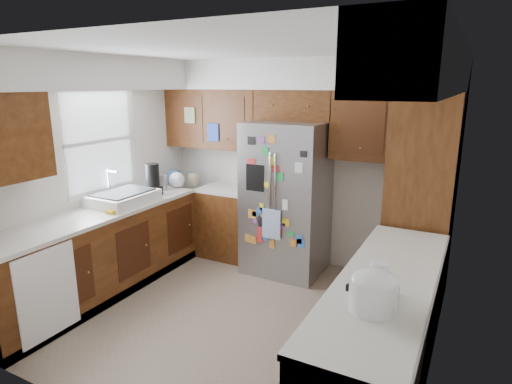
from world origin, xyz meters
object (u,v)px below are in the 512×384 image
at_px(pantry, 421,201).
at_px(fridge, 286,198).
at_px(rice_cooker, 373,289).
at_px(paper_towel, 378,282).

relative_size(pantry, fridge, 1.19).
xyz_separation_m(pantry, fridge, (-1.50, 0.05, -0.17)).
bearing_deg(pantry, rice_cooker, -90.01).
height_order(pantry, paper_towel, pantry).
xyz_separation_m(pantry, paper_towel, (0.00, -1.98, -0.03)).
distance_m(fridge, paper_towel, 2.54).
bearing_deg(paper_towel, pantry, 90.13).
xyz_separation_m(fridge, rice_cooker, (1.50, -2.15, 0.15)).
distance_m(rice_cooker, paper_towel, 0.11).
relative_size(pantry, rice_cooker, 7.35).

